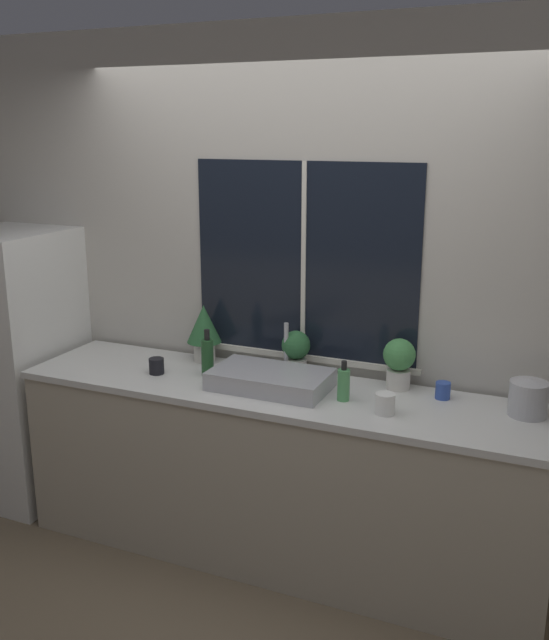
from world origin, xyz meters
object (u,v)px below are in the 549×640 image
potted_plant_left (204,328)px  soap_bottle (344,384)px  mug_white (385,404)px  bottle_tall (207,357)px  mug_black (157,366)px  refrigerator (17,366)px  kettle (528,397)px  mug_blue (443,390)px  potted_plant_center (296,350)px  sink (271,379)px  potted_plant_right (399,361)px

potted_plant_left → soap_bottle: 0.94m
mug_white → bottle_tall: bearing=172.2°
soap_bottle → mug_black: bearing=-178.4°
refrigerator → kettle: refrigerator is taller
mug_blue → potted_plant_left: bearing=177.8°
potted_plant_center → bottle_tall: bearing=-153.1°
bottle_tall → mug_blue: (1.19, 0.16, -0.06)m
soap_bottle → kettle: (0.82, 0.15, 0.00)m
mug_blue → mug_black: 1.47m
sink → mug_black: sink is taller
soap_bottle → bottle_tall: 0.76m
potted_plant_right → mug_black: size_ratio=3.06×
sink → bottle_tall: size_ratio=2.32×
potted_plant_left → bottle_tall: (0.13, -0.21, -0.08)m
kettle → potted_plant_right: bearing=170.0°
potted_plant_left → soap_bottle: (0.89, -0.26, -0.11)m
refrigerator → kettle: (2.87, 0.11, 0.21)m
bottle_tall → potted_plant_left: bearing=122.6°
potted_plant_center → kettle: 1.17m
refrigerator → mug_white: size_ratio=16.74×
soap_bottle → kettle: 0.83m
soap_bottle → mug_black: soap_bottle is taller
kettle → refrigerator: bearing=-177.8°
bottle_tall → mug_black: size_ratio=2.98×
refrigerator → soap_bottle: size_ratio=8.25×
refrigerator → kettle: bearing=2.2°
kettle → potted_plant_left: bearing=176.4°
potted_plant_right → soap_bottle: potted_plant_right is taller
refrigerator → potted_plant_left: refrigerator is taller
potted_plant_center → soap_bottle: (0.35, -0.26, -0.05)m
kettle → mug_white: bearing=-158.2°
sink → mug_blue: bearing=13.5°
potted_plant_right → mug_white: (0.03, -0.35, -0.10)m
mug_white → refrigerator: bearing=176.8°
mug_white → sink: bearing=170.7°
sink → potted_plant_left: (-0.51, 0.25, 0.14)m
soap_bottle → mug_blue: (0.43, 0.21, -0.04)m
potted_plant_center → kettle: bearing=-5.3°
mug_black → sink: bearing=4.0°
mug_blue → mug_white: mug_white is taller
potted_plant_left → mug_white: size_ratio=3.30×
bottle_tall → mug_white: size_ratio=2.59×
potted_plant_center → mug_black: potted_plant_center is taller
mug_blue → mug_black: mug_black is taller
refrigerator → mug_white: bearing=-3.2°
sink → potted_plant_right: bearing=22.9°
soap_bottle → mug_white: (0.22, -0.08, -0.03)m
potted_plant_center → mug_black: size_ratio=2.79×
potted_plant_right → kettle: potted_plant_right is taller
potted_plant_center → mug_black: (-0.67, -0.29, -0.09)m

